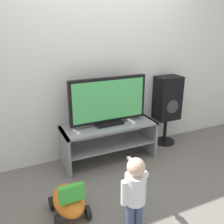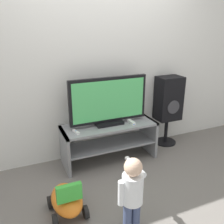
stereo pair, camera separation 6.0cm
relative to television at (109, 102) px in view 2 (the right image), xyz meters
name	(u,v)px [view 2 (the right image)]	position (x,y,z in m)	size (l,w,h in m)	color
ground_plane	(116,167)	(0.00, -0.24, -0.81)	(16.00, 16.00, 0.00)	slate
wall_back	(100,59)	(0.00, 0.28, 0.49)	(10.00, 0.06, 2.60)	silver
tv_stand	(109,136)	(0.00, -0.02, -0.47)	(1.23, 0.44, 0.51)	gray
television	(109,102)	(0.00, 0.00, 0.00)	(1.02, 0.20, 0.61)	black
game_console	(131,122)	(0.28, -0.09, -0.28)	(0.04, 0.19, 0.04)	white
remote_primary	(76,132)	(-0.46, -0.10, -0.29)	(0.06, 0.13, 0.03)	white
child	(132,189)	(-0.29, -1.20, -0.39)	(0.27, 0.42, 0.72)	#3F4C72
speaker_tower	(168,100)	(0.99, 0.10, -0.13)	(0.36, 0.32, 1.03)	black
ride_on_toy	(67,200)	(-0.76, -0.79, -0.66)	(0.33, 0.49, 0.41)	orange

